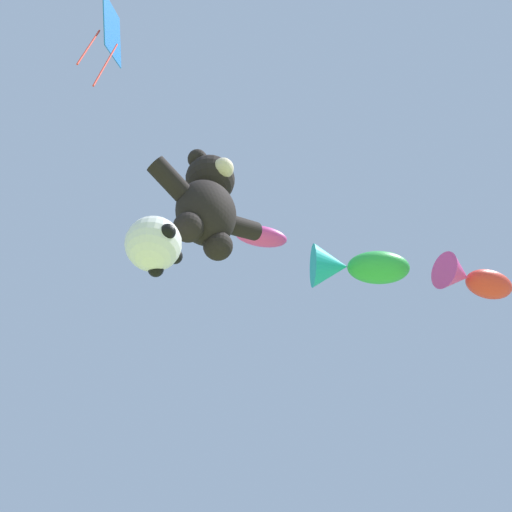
# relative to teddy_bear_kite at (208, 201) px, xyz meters

# --- Properties ---
(teddy_bear_kite) EXTENTS (2.22, 0.98, 2.25)m
(teddy_bear_kite) POSITION_rel_teddy_bear_kite_xyz_m (0.00, 0.00, 0.00)
(teddy_bear_kite) COLOR black
(soccer_ball_kite) EXTENTS (0.79, 0.79, 0.73)m
(soccer_ball_kite) POSITION_rel_teddy_bear_kite_xyz_m (-0.83, -0.16, -1.81)
(soccer_ball_kite) COLOR white
(fish_kite_magenta) EXTENTS (2.05, 1.51, 0.68)m
(fish_kite_magenta) POSITION_rel_teddy_bear_kite_xyz_m (2.23, 1.90, 2.64)
(fish_kite_magenta) COLOR #E53F9E
(fish_kite_emerald) EXTENTS (2.45, 2.24, 1.08)m
(fish_kite_emerald) POSITION_rel_teddy_bear_kite_xyz_m (4.71, 0.55, 2.11)
(fish_kite_emerald) COLOR green
(fish_kite_crimson) EXTENTS (2.08, 1.42, 0.92)m
(fish_kite_crimson) POSITION_rel_teddy_bear_kite_xyz_m (6.81, -1.25, 1.73)
(fish_kite_crimson) COLOR red
(diamond_kite) EXTENTS (0.98, 1.01, 2.66)m
(diamond_kite) POSITION_rel_teddy_bear_kite_xyz_m (-2.51, -0.05, 2.78)
(diamond_kite) COLOR blue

